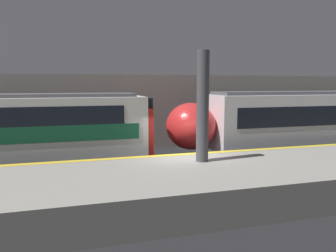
# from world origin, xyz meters

# --- Properties ---
(ground_plane) EXTENTS (120.00, 120.00, 0.00)m
(ground_plane) POSITION_xyz_m (0.00, 0.00, 0.00)
(ground_plane) COLOR black
(platform) EXTENTS (40.00, 4.65, 1.10)m
(platform) POSITION_xyz_m (0.00, -2.32, 0.55)
(platform) COLOR gray
(platform) RESTS_ON ground
(station_rear_barrier) EXTENTS (50.00, 0.15, 4.39)m
(station_rear_barrier) POSITION_xyz_m (0.00, 6.67, 2.19)
(station_rear_barrier) COLOR #9E998E
(station_rear_barrier) RESTS_ON ground
(support_pillar_near) EXTENTS (0.44, 0.44, 3.92)m
(support_pillar_near) POSITION_xyz_m (0.24, -1.40, 3.05)
(support_pillar_near) COLOR #47474C
(support_pillar_near) RESTS_ON platform
(train_modern) EXTENTS (18.72, 2.83, 3.46)m
(train_modern) POSITION_xyz_m (9.84, 2.77, 1.77)
(train_modern) COLOR black
(train_modern) RESTS_ON ground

